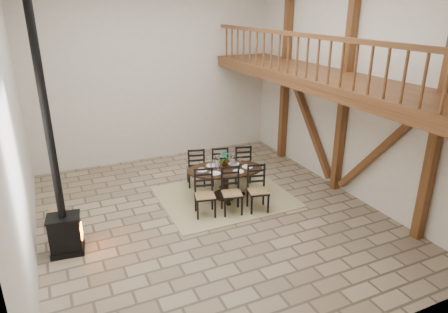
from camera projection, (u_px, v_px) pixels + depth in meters
name	position (u px, v px, depth m)	size (l,w,h in m)	color
ground	(211.00, 215.00, 8.75)	(8.00, 8.00, 0.00)	gray
room_shell	(263.00, 73.00, 8.14)	(7.02, 8.02, 5.01)	beige
rug	(225.00, 197.00, 9.58)	(3.00, 2.50, 0.02)	tan
dining_table	(225.00, 182.00, 9.44)	(2.04, 2.32, 1.15)	black
wood_stove	(60.00, 197.00, 7.04)	(0.64, 0.53, 5.00)	black
log_basket	(68.00, 229.00, 7.86)	(0.53, 0.53, 0.44)	brown
log_stack	(58.00, 215.00, 8.50)	(0.46, 0.46, 0.25)	tan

